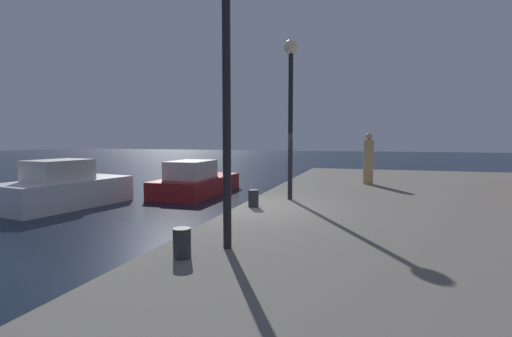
% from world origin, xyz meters
% --- Properties ---
extents(ground_plane, '(120.00, 120.00, 0.00)m').
position_xyz_m(ground_plane, '(0.00, 0.00, 0.00)').
color(ground_plane, black).
extents(motorboat_red, '(2.11, 4.84, 1.45)m').
position_xyz_m(motorboat_red, '(-4.14, 6.18, 0.53)').
color(motorboat_red, maroon).
rests_on(motorboat_red, ground).
extents(motorboat_white, '(2.77, 4.61, 1.64)m').
position_xyz_m(motorboat_white, '(-7.21, 2.17, 0.63)').
color(motorboat_white, white).
rests_on(motorboat_white, ground).
extents(lamp_post_near_edge, '(0.36, 0.36, 4.45)m').
position_xyz_m(lamp_post_near_edge, '(1.01, -3.46, 3.83)').
color(lamp_post_near_edge, black).
rests_on(lamp_post_near_edge, quay_dock).
extents(lamp_post_mid_promenade, '(0.36, 0.36, 4.06)m').
position_xyz_m(lamp_post_mid_promenade, '(0.96, 1.15, 3.60)').
color(lamp_post_mid_promenade, black).
rests_on(lamp_post_mid_promenade, quay_dock).
extents(bollard_south, '(0.24, 0.24, 0.40)m').
position_xyz_m(bollard_south, '(0.59, -4.06, 1.00)').
color(bollard_south, '#2D2D33').
rests_on(bollard_south, quay_dock).
extents(bollard_north, '(0.24, 0.24, 0.40)m').
position_xyz_m(bollard_north, '(0.38, -0.18, 1.00)').
color(bollard_north, '#2D2D33').
rests_on(bollard_north, quay_dock).
extents(person_by_the_water, '(0.34, 0.34, 1.76)m').
position_xyz_m(person_by_the_water, '(2.86, 5.17, 1.62)').
color(person_by_the_water, tan).
rests_on(person_by_the_water, quay_dock).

